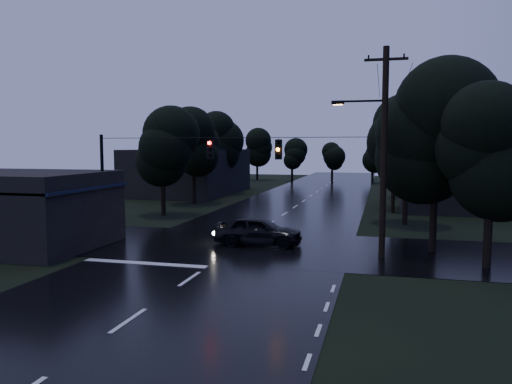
% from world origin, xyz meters
% --- Properties ---
extents(ground, '(160.00, 160.00, 0.00)m').
position_xyz_m(ground, '(0.00, 0.00, 0.00)').
color(ground, black).
rests_on(ground, ground).
extents(main_road, '(12.00, 120.00, 0.02)m').
position_xyz_m(main_road, '(0.00, 30.00, 0.00)').
color(main_road, black).
rests_on(main_road, ground).
extents(cross_street, '(60.00, 9.00, 0.02)m').
position_xyz_m(cross_street, '(0.00, 12.00, 0.00)').
color(cross_street, black).
rests_on(cross_street, ground).
extents(building_far_right, '(10.00, 14.00, 4.40)m').
position_xyz_m(building_far_right, '(14.00, 34.00, 2.20)').
color(building_far_right, black).
rests_on(building_far_right, ground).
extents(building_far_left, '(10.00, 16.00, 5.00)m').
position_xyz_m(building_far_left, '(-14.00, 40.00, 2.50)').
color(building_far_left, black).
rests_on(building_far_left, ground).
extents(utility_pole_main, '(3.50, 0.30, 10.00)m').
position_xyz_m(utility_pole_main, '(7.41, 11.00, 5.26)').
color(utility_pole_main, black).
rests_on(utility_pole_main, ground).
extents(utility_pole_far, '(2.00, 0.30, 7.50)m').
position_xyz_m(utility_pole_far, '(8.30, 28.00, 3.88)').
color(utility_pole_far, black).
rests_on(utility_pole_far, ground).
extents(anchor_pole_left, '(0.18, 0.18, 6.00)m').
position_xyz_m(anchor_pole_left, '(-7.50, 11.00, 3.00)').
color(anchor_pole_left, black).
rests_on(anchor_pole_left, ground).
extents(span_signals, '(15.00, 0.37, 1.12)m').
position_xyz_m(span_signals, '(0.56, 10.99, 5.24)').
color(span_signals, black).
rests_on(span_signals, ground).
extents(tree_corner_near, '(4.48, 4.48, 9.44)m').
position_xyz_m(tree_corner_near, '(10.00, 13.00, 5.99)').
color(tree_corner_near, black).
rests_on(tree_corner_near, ground).
extents(tree_corner_far, '(3.92, 3.92, 8.26)m').
position_xyz_m(tree_corner_far, '(12.00, 10.00, 5.24)').
color(tree_corner_far, black).
rests_on(tree_corner_far, ground).
extents(tree_left_a, '(3.92, 3.92, 8.26)m').
position_xyz_m(tree_left_a, '(-9.00, 22.00, 5.24)').
color(tree_left_a, black).
rests_on(tree_left_a, ground).
extents(tree_left_b, '(4.20, 4.20, 8.85)m').
position_xyz_m(tree_left_b, '(-9.60, 30.00, 5.62)').
color(tree_left_b, black).
rests_on(tree_left_b, ground).
extents(tree_left_c, '(4.48, 4.48, 9.44)m').
position_xyz_m(tree_left_c, '(-10.20, 40.00, 5.99)').
color(tree_left_c, black).
rests_on(tree_left_c, ground).
extents(tree_right_a, '(4.20, 4.20, 8.85)m').
position_xyz_m(tree_right_a, '(9.00, 22.00, 5.62)').
color(tree_right_a, black).
rests_on(tree_right_a, ground).
extents(tree_right_b, '(4.48, 4.48, 9.44)m').
position_xyz_m(tree_right_b, '(9.60, 30.00, 5.99)').
color(tree_right_b, black).
rests_on(tree_right_b, ground).
extents(tree_right_c, '(4.76, 4.76, 10.03)m').
position_xyz_m(tree_right_c, '(10.20, 40.00, 6.37)').
color(tree_right_c, black).
rests_on(tree_right_c, ground).
extents(car, '(4.79, 2.03, 1.62)m').
position_xyz_m(car, '(1.00, 12.43, 0.81)').
color(car, black).
rests_on(car, ground).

